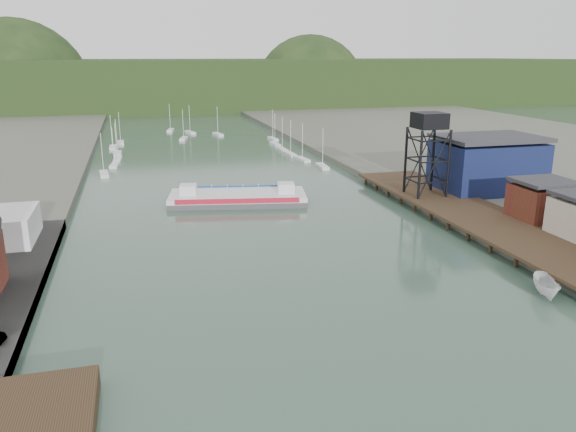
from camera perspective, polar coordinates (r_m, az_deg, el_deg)
ground at (r=52.02m, az=9.77°, el=-17.70°), size 600.00×600.00×0.00m
east_pier at (r=104.49m, az=18.03°, el=0.40°), size 14.00×70.00×2.45m
lift_tower at (r=111.79m, az=14.15°, el=8.89°), size 6.50×6.50×16.00m
blue_shed at (r=122.63m, az=19.58°, el=4.98°), size 20.50×14.50×11.30m
marina_sailboats at (r=180.62m, az=-8.91°, el=6.85°), size 57.71×92.65×0.90m
distant_hills at (r=341.05m, az=-12.91°, el=12.61°), size 500.00×120.00×80.00m
chain_ferry at (r=113.24m, az=-5.13°, el=1.91°), size 28.60×15.62×3.90m
motorboat at (r=76.30m, az=24.76°, el=-6.59°), size 4.84×6.88×2.49m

